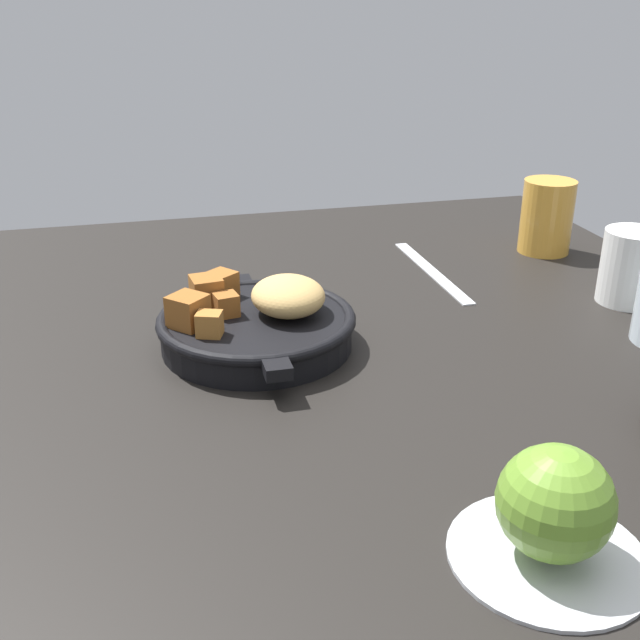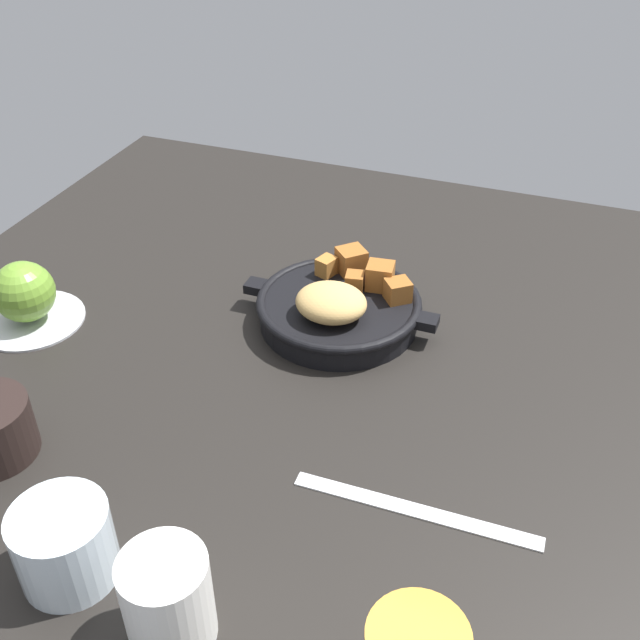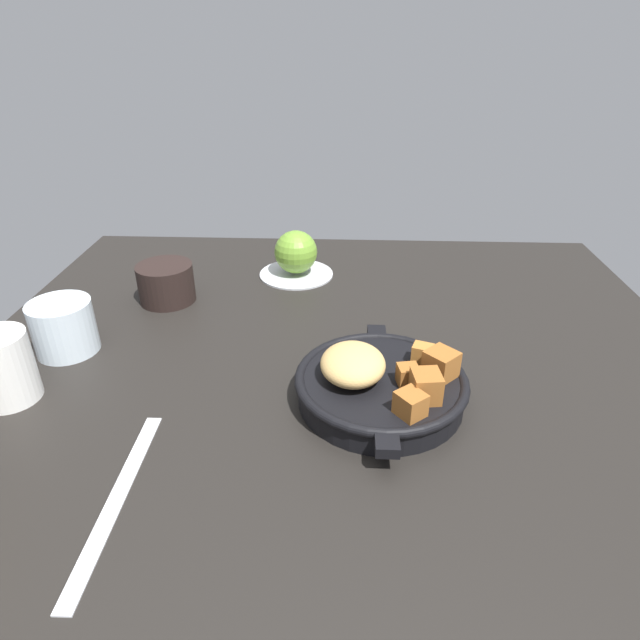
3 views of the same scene
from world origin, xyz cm
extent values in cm
cube|color=black|center=(0.00, 0.00, -1.20)|extent=(101.54, 97.73, 2.40)
cylinder|color=black|center=(-2.54, -5.55, 1.62)|extent=(19.11, 19.11, 3.24)
torus|color=black|center=(-2.54, -5.55, 2.98)|extent=(19.93, 19.93, 1.20)
cube|color=black|center=(8.22, -5.55, 2.76)|extent=(2.64, 2.40, 1.20)
cube|color=black|center=(-13.31, -5.55, 2.76)|extent=(2.64, 2.40, 1.20)
ellipsoid|color=tan|center=(-2.70, -2.26, 5.08)|extent=(8.33, 7.38, 3.67)
cube|color=#935623|center=(-3.57, -8.38, 4.37)|extent=(2.53, 2.61, 2.26)
cube|color=#A86B2D|center=(0.84, -10.53, 4.40)|extent=(2.63, 2.85, 2.32)
cube|color=#935623|center=(-9.03, -8.11, 4.54)|extent=(3.80, 3.77, 2.59)
cube|color=#935623|center=(-6.27, -9.99, 4.84)|extent=(3.53, 3.37, 3.20)
cube|color=#935623|center=(-1.85, -12.25, 4.81)|extent=(4.52, 4.52, 3.14)
cylinder|color=#B7BABF|center=(32.81, 7.15, 0.30)|extent=(12.82, 12.82, 0.60)
sphere|color=olive|center=(32.81, 7.15, 4.28)|extent=(7.37, 7.37, 7.37)
cube|color=silver|center=(-18.57, 19.62, 0.18)|extent=(22.94, 1.81, 0.36)
cylinder|color=silver|center=(6.75, 35.73, 3.55)|extent=(8.10, 8.10, 7.10)
cylinder|color=white|center=(-3.92, 37.68, 4.23)|extent=(6.80, 6.80, 8.45)
camera|label=1|loc=(66.75, -16.28, 33.62)|focal=42.95mm
camera|label=2|loc=(-26.03, 64.95, 53.96)|focal=42.27mm
camera|label=3|loc=(-53.63, -0.76, 38.77)|focal=30.35mm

